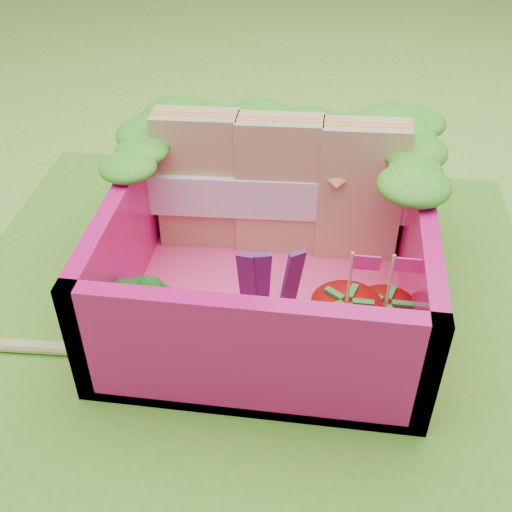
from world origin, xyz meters
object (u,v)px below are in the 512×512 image
object	(u,v)px
sandwich_stack	(279,187)
strawberry_right	(383,325)
bento_box	(269,252)
broccoli	(145,299)
strawberry_left	(344,328)

from	to	relation	value
sandwich_stack	strawberry_right	distance (m)	0.82
bento_box	broccoli	xyz separation A→B (m)	(-0.46, -0.30, -0.05)
sandwich_stack	strawberry_left	distance (m)	0.78
broccoli	bento_box	bearing A→B (deg)	33.01
bento_box	broccoli	distance (m)	0.55
strawberry_right	sandwich_stack	bearing A→B (deg)	126.90
strawberry_left	strawberry_right	xyz separation A→B (m)	(0.15, 0.05, -0.01)
bento_box	strawberry_left	xyz separation A→B (m)	(0.33, -0.32, -0.08)
broccoli	strawberry_left	size ratio (longest dim) A/B	0.65
sandwich_stack	strawberry_right	size ratio (longest dim) A/B	2.54
sandwich_stack	bento_box	bearing A→B (deg)	-90.75
bento_box	strawberry_right	size ratio (longest dim) A/B	2.72
broccoli	strawberry_right	size ratio (longest dim) A/B	0.69
sandwich_stack	broccoli	bearing A→B (deg)	-125.26
bento_box	strawberry_left	distance (m)	0.47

